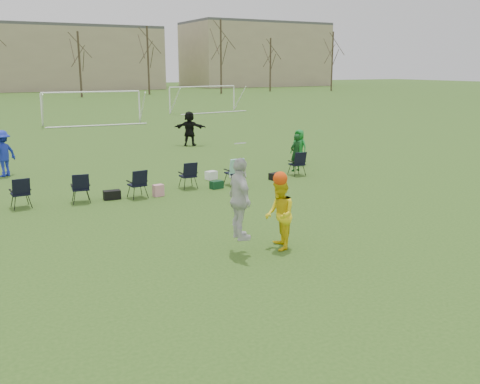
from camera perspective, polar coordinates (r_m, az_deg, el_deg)
ground at (r=11.86m, az=1.65°, el=-8.04°), size 260.00×260.00×0.00m
fielder_blue at (r=23.31m, az=-24.00°, el=3.78°), size 1.37×1.25×1.85m
fielder_green_far at (r=23.99m, az=6.31°, el=4.77°), size 0.77×0.91×1.58m
fielder_black at (r=29.85m, az=-5.40°, el=6.76°), size 1.78×1.46×1.90m
center_contest at (r=12.51m, az=2.10°, el=-1.52°), size 1.78×1.20×2.66m
sideline_setup at (r=19.23m, az=-5.71°, el=1.79°), size 11.11×2.07×1.65m
goal_mid at (r=42.72m, az=-15.54°, el=9.61°), size 7.40×0.63×2.46m
goal_right at (r=52.27m, az=-3.97°, el=10.64°), size 7.35×1.14×2.46m
building_row at (r=106.29m, az=-22.25°, el=13.24°), size 126.00×16.00×13.00m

